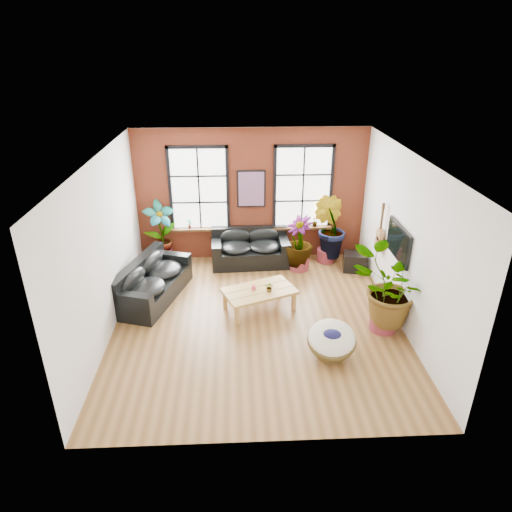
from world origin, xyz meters
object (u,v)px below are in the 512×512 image
(sofa_left, at_px, (151,282))
(papasan_chair, at_px, (332,340))
(coffee_table, at_px, (259,292))
(sofa_back, at_px, (250,248))

(sofa_left, xyz_separation_m, papasan_chair, (3.72, -2.35, -0.05))
(sofa_left, height_order, coffee_table, sofa_left)
(sofa_back, height_order, sofa_left, sofa_back)
(sofa_back, xyz_separation_m, coffee_table, (0.12, -2.36, 0.02))
(coffee_table, bearing_deg, sofa_left, 143.67)
(papasan_chair, bearing_deg, sofa_back, 120.35)
(sofa_back, relative_size, papasan_chair, 1.87)
(sofa_left, distance_m, coffee_table, 2.54)
(sofa_back, bearing_deg, papasan_chair, -73.72)
(sofa_back, height_order, coffee_table, sofa_back)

